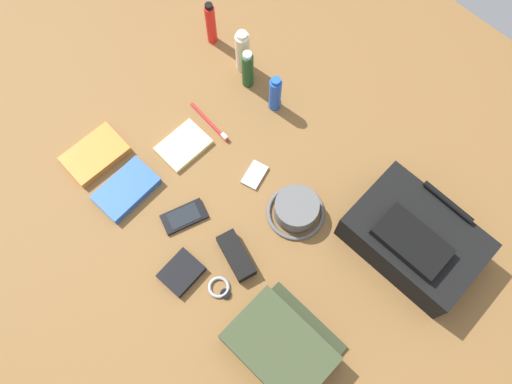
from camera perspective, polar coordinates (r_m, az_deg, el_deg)
The scene contains 17 objects.
ground_plane at distance 1.56m, azimuth 0.00°, elevation -0.69°, with size 2.64×2.02×0.02m, color brown.
backpack at distance 1.50m, azimuth 16.89°, elevation -4.92°, with size 0.36×0.25×0.15m.
toiletry_pouch at distance 1.41m, azimuth 2.71°, elevation -16.61°, with size 0.27×0.22×0.09m.
bucket_hat at distance 1.51m, azimuth 4.42°, elevation -1.93°, with size 0.17×0.17×0.07m.
sunscreen_spray at distance 1.77m, azimuth -4.96°, elevation 17.87°, with size 0.03×0.03×0.17m.
lotion_bottle at distance 1.70m, azimuth -1.49°, elevation 15.11°, with size 0.05×0.05×0.17m.
shampoo_bottle at distance 1.67m, azimuth -0.92°, elevation 13.26°, with size 0.04×0.04×0.16m.
deodorant_spray at distance 1.63m, azimuth 2.10°, elevation 10.68°, with size 0.04×0.04×0.15m.
paperback_novel at distance 1.66m, azimuth -17.18°, elevation 3.91°, with size 0.13×0.19×0.03m.
travel_guidebook at distance 1.59m, azimuth -14.00°, elevation 0.25°, with size 0.12×0.19×0.03m.
cell_phone at distance 1.54m, azimuth -7.88°, elevation -2.68°, with size 0.10×0.14×0.01m.
media_player at distance 1.57m, azimuth -0.16°, elevation 1.87°, with size 0.07×0.10×0.01m.
wristwatch at distance 1.47m, azimuth -3.99°, elevation -10.44°, with size 0.07×0.06×0.01m.
toothbrush at distance 1.65m, azimuth -4.91°, elevation 7.43°, with size 0.18×0.02×0.02m.
wallet at distance 1.49m, azimuth -8.17°, elevation -8.72°, with size 0.09×0.11×0.02m, color black.
notepad at distance 1.62m, azimuth -7.95°, elevation 5.06°, with size 0.11×0.15×0.02m, color beige.
sunglasses_case at distance 1.48m, azimuth -2.18°, elevation -6.97°, with size 0.14×0.06×0.04m, color black.
Camera 1 is at (0.39, -0.39, 1.45)m, focal length 36.56 mm.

